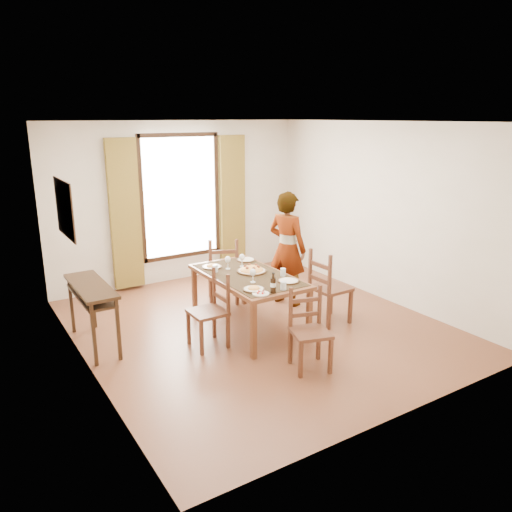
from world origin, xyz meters
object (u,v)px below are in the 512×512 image
console_table (91,294)px  pasta_platter (252,268)px  man (287,249)px  dining_table (248,279)px

console_table → pasta_platter: bearing=-14.0°
console_table → man: 2.88m
dining_table → pasta_platter: size_ratio=4.28×
dining_table → pasta_platter: pasta_platter is taller
console_table → dining_table: 1.98m
man → pasta_platter: bearing=95.1°
console_table → pasta_platter: pasta_platter is taller
pasta_platter → dining_table: bearing=-146.4°
dining_table → man: bearing=26.2°
console_table → dining_table: (1.90, -0.56, 0.00)m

